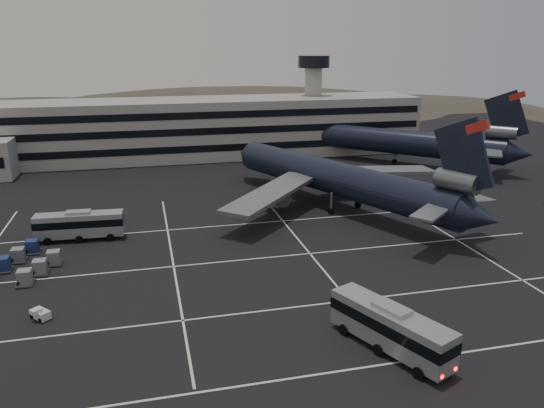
{
  "coord_description": "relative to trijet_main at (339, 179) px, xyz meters",
  "views": [
    {
      "loc": [
        -8.68,
        -58.78,
        26.96
      ],
      "look_at": [
        8.61,
        11.41,
        5.0
      ],
      "focal_mm": 35.0,
      "sensor_mm": 36.0,
      "label": 1
    }
  ],
  "objects": [
    {
      "name": "uld_cluster",
      "position": [
        -47.0,
        -14.56,
        -4.35
      ],
      "size": [
        9.63,
        13.04,
        1.85
      ],
      "rotation": [
        0.0,
        0.0,
        -0.42
      ],
      "color": "#2D2D30",
      "rests_on": "ground"
    },
    {
      "name": "trijet_far",
      "position": [
        25.96,
        29.44,
        0.18
      ],
      "size": [
        44.19,
        45.08,
        18.08
      ],
      "rotation": [
        0.0,
        0.0,
        0.77
      ],
      "color": "black",
      "rests_on": "ground"
    },
    {
      "name": "ground",
      "position": [
        -22.85,
        -22.02,
        -5.25
      ],
      "size": [
        260.0,
        260.0,
        0.0
      ],
      "primitive_type": "plane",
      "color": "black",
      "rests_on": "ground"
    },
    {
      "name": "trijet_main",
      "position": [
        0.0,
        0.0,
        0.0
      ],
      "size": [
        43.5,
        54.58,
        18.08
      ],
      "rotation": [
        0.0,
        0.0,
        0.42
      ],
      "color": "black",
      "rests_on": "ground"
    },
    {
      "name": "bus_far",
      "position": [
        -41.11,
        -5.1,
        -2.9
      ],
      "size": [
        12.3,
        3.65,
        4.3
      ],
      "rotation": [
        0.0,
        0.0,
        1.51
      ],
      "color": "#A0A3A8",
      "rests_on": "ground"
    },
    {
      "name": "terminal",
      "position": [
        -25.8,
        49.12,
        1.68
      ],
      "size": [
        125.0,
        26.0,
        24.0
      ],
      "color": "gray",
      "rests_on": "ground"
    },
    {
      "name": "hills",
      "position": [
        -4.86,
        147.98,
        -17.32
      ],
      "size": [
        352.0,
        180.0,
        44.0
      ],
      "color": "#38332B",
      "rests_on": "ground"
    },
    {
      "name": "tug_b",
      "position": [
        -42.84,
        -28.23,
        -4.67
      ],
      "size": [
        2.27,
        2.34,
        1.31
      ],
      "rotation": [
        0.0,
        0.0,
        0.72
      ],
      "color": "silver",
      "rests_on": "ground"
    },
    {
      "name": "bus_near",
      "position": [
        -10.92,
        -42.0,
        -2.8
      ],
      "size": [
        7.73,
        12.79,
        4.48
      ],
      "rotation": [
        0.0,
        0.0,
        0.41
      ],
      "color": "#A0A3A8",
      "rests_on": "ground"
    },
    {
      "name": "lane_markings",
      "position": [
        -21.9,
        -21.3,
        -5.24
      ],
      "size": [
        90.0,
        55.62,
        0.01
      ],
      "color": "silver",
      "rests_on": "ground"
    }
  ]
}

